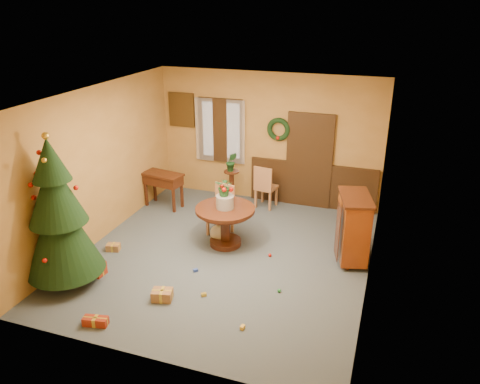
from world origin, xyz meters
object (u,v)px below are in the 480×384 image
at_px(christmas_tree, 59,215).
at_px(writing_desk, 163,182).
at_px(sideboard, 353,226).
at_px(dining_table, 225,219).
at_px(chair_near, 222,208).

relative_size(christmas_tree, writing_desk, 2.70).
bearing_deg(christmas_tree, sideboard, 27.30).
bearing_deg(writing_desk, sideboard, -13.21).
xyz_separation_m(christmas_tree, sideboard, (4.30, 2.22, -0.55)).
height_order(dining_table, christmas_tree, christmas_tree).
bearing_deg(christmas_tree, dining_table, 44.91).
bearing_deg(sideboard, dining_table, -174.55).
bearing_deg(writing_desk, chair_near, -24.08).
relative_size(chair_near, christmas_tree, 0.39).
bearing_deg(writing_desk, dining_table, -32.27).
height_order(chair_near, sideboard, sideboard).
xyz_separation_m(chair_near, writing_desk, (-1.67, 0.74, 0.06)).
distance_m(chair_near, sideboard, 2.55).
distance_m(chair_near, writing_desk, 1.83).
xyz_separation_m(chair_near, sideboard, (2.53, -0.24, 0.12)).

